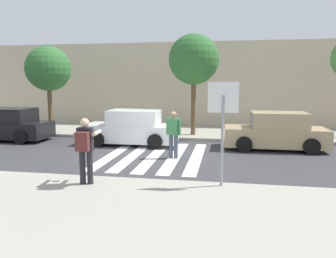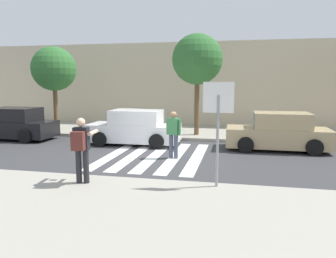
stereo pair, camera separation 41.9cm
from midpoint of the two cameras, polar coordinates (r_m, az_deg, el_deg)
The scene contains 17 objects.
ground_plane at distance 12.32m, azimuth -1.57°, elevation -4.86°, with size 120.00×120.00×0.00m, color #38383A.
sidewalk_near at distance 6.72m, azimuth -14.54°, elevation -15.83°, with size 60.00×6.00×0.14m, color #9E998C.
sidewalk_far at distance 18.09m, azimuth 2.88°, elevation -0.46°, with size 60.00×4.80×0.14m, color #9E998C.
building_facade_far at distance 22.25m, azimuth 4.74°, elevation 7.67°, with size 56.00×4.00×5.20m, color beige.
crosswalk_stripe_0 at distance 12.96m, azimuth -8.27°, elevation -4.27°, with size 0.44×5.20×0.01m, color silver.
crosswalk_stripe_1 at distance 12.71m, azimuth -4.88°, elevation -4.46°, with size 0.44×5.20×0.01m, color silver.
crosswalk_stripe_2 at distance 12.51m, azimuth -1.35°, elevation -4.64°, with size 0.44×5.20×0.01m, color silver.
crosswalk_stripe_3 at distance 12.35m, azimuth 2.27°, elevation -4.81°, with size 0.44×5.20×0.01m, color silver.
crosswalk_stripe_4 at distance 12.25m, azimuth 5.98°, elevation -4.96°, with size 0.44×5.20×0.01m, color silver.
stop_sign at distance 8.24m, azimuth 10.17°, elevation 3.11°, with size 0.76×0.08×2.64m.
photographer_with_backpack at distance 8.72m, azimuth -13.56°, elevation -2.68°, with size 0.63×0.88×1.72m.
pedestrian_crossing at distance 11.93m, azimuth 1.97°, elevation -0.53°, with size 0.56×0.33×1.72m.
parked_car_black at distance 17.58m, azimuth -24.71°, elevation 0.71°, with size 4.10×1.92×1.55m.
parked_car_white at distance 14.75m, azimuth -5.04°, elevation 0.14°, with size 4.10×1.92×1.55m.
parked_car_tan at distance 14.24m, azimuth 19.47°, elevation -0.59°, with size 4.10×1.92×1.55m.
street_tree_west at distance 19.10m, azimuth -18.66°, elevation 9.85°, with size 2.41×2.41×4.57m.
street_tree_center at distance 16.52m, azimuth 5.87°, elevation 11.92°, with size 2.49×2.49×5.00m.
Camera 2 is at (3.02, -11.63, 2.77)m, focal length 35.00 mm.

